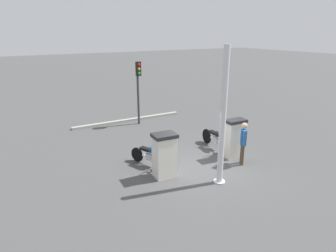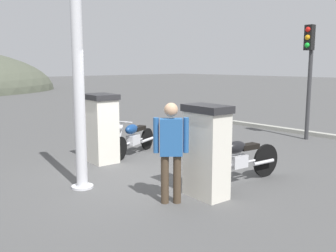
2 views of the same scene
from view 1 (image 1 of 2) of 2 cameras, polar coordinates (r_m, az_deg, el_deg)
name	(u,v)px [view 1 (image 1 of 2)]	position (r m, az deg, el deg)	size (l,w,h in m)	color
ground_plane	(202,166)	(11.34, 6.51, -7.69)	(120.00, 120.00, 0.00)	#4C4C4C
fuel_pump_near	(234,138)	(12.03, 12.73, -2.32)	(0.59, 0.85, 1.58)	silver
fuel_pump_far	(164,155)	(10.19, -0.69, -5.65)	(0.70, 0.85, 1.58)	silver
motorcycle_near_pump	(216,139)	(12.79, 9.29, -2.40)	(2.13, 0.62, 0.97)	black
motorcycle_far_pump	(151,155)	(11.08, -3.37, -5.62)	(1.79, 0.83, 0.92)	black
attendant_person	(243,141)	(11.43, 14.34, -2.78)	(0.49, 0.44, 1.65)	#473828
roadside_traffic_light	(138,82)	(15.72, -5.77, 8.48)	(0.38, 0.25, 3.37)	#38383A
canopy_support_pole	(223,120)	(9.47, 10.56, 1.07)	(0.40, 0.40, 4.52)	silver
road_edge_kerb	(129,120)	(16.84, -7.63, 1.15)	(0.41, 6.33, 0.12)	#9E9E93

